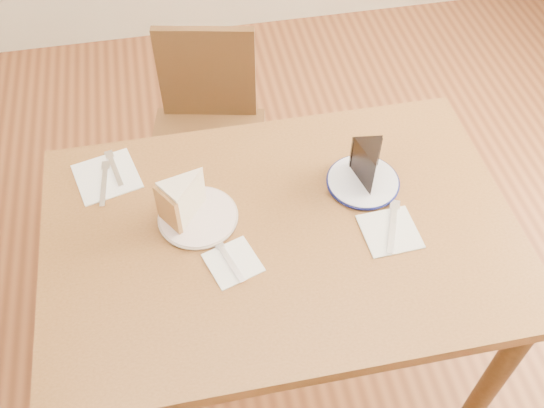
{
  "coord_description": "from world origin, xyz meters",
  "views": [
    {
      "loc": [
        -0.2,
        -0.9,
        1.98
      ],
      "look_at": [
        -0.01,
        0.05,
        0.8
      ],
      "focal_mm": 40.0,
      "sensor_mm": 36.0,
      "label": 1
    }
  ],
  "objects_px": {
    "plate_navy": "(363,182)",
    "chocolate_cake": "(369,168)",
    "chair_far": "(208,135)",
    "plate_cream": "(198,217)",
    "table": "(281,252)",
    "carrot_cake": "(187,197)"
  },
  "relations": [
    {
      "from": "carrot_cake",
      "to": "chocolate_cake",
      "type": "distance_m",
      "value": 0.48
    },
    {
      "from": "plate_cream",
      "to": "chair_far",
      "type": "bearing_deg",
      "value": 82.62
    },
    {
      "from": "table",
      "to": "chair_far",
      "type": "xyz_separation_m",
      "value": [
        -0.12,
        0.68,
        -0.2
      ]
    },
    {
      "from": "chair_far",
      "to": "table",
      "type": "bearing_deg",
      "value": 112.07
    },
    {
      "from": "chair_far",
      "to": "plate_cream",
      "type": "bearing_deg",
      "value": 94.46
    },
    {
      "from": "chocolate_cake",
      "to": "chair_far",
      "type": "bearing_deg",
      "value": -49.69
    },
    {
      "from": "plate_cream",
      "to": "plate_navy",
      "type": "relative_size",
      "value": 1.04
    },
    {
      "from": "chair_far",
      "to": "plate_cream",
      "type": "distance_m",
      "value": 0.68
    },
    {
      "from": "table",
      "to": "chocolate_cake",
      "type": "xyz_separation_m",
      "value": [
        0.26,
        0.11,
        0.16
      ]
    },
    {
      "from": "plate_navy",
      "to": "chocolate_cake",
      "type": "distance_m",
      "value": 0.06
    },
    {
      "from": "table",
      "to": "plate_navy",
      "type": "height_order",
      "value": "plate_navy"
    },
    {
      "from": "chair_far",
      "to": "chocolate_cake",
      "type": "distance_m",
      "value": 0.78
    },
    {
      "from": "plate_cream",
      "to": "plate_navy",
      "type": "bearing_deg",
      "value": 4.43
    },
    {
      "from": "plate_cream",
      "to": "carrot_cake",
      "type": "bearing_deg",
      "value": 133.68
    },
    {
      "from": "plate_navy",
      "to": "chair_far",
      "type": "bearing_deg",
      "value": 122.87
    },
    {
      "from": "chair_far",
      "to": "chocolate_cake",
      "type": "height_order",
      "value": "chocolate_cake"
    },
    {
      "from": "plate_cream",
      "to": "table",
      "type": "bearing_deg",
      "value": -20.5
    },
    {
      "from": "chair_far",
      "to": "plate_navy",
      "type": "bearing_deg",
      "value": 134.71
    },
    {
      "from": "table",
      "to": "chocolate_cake",
      "type": "distance_m",
      "value": 0.32
    },
    {
      "from": "plate_cream",
      "to": "carrot_cake",
      "type": "relative_size",
      "value": 1.72
    },
    {
      "from": "chair_far",
      "to": "plate_navy",
      "type": "relative_size",
      "value": 4.32
    },
    {
      "from": "table",
      "to": "carrot_cake",
      "type": "xyz_separation_m",
      "value": [
        -0.22,
        0.1,
        0.17
      ]
    }
  ]
}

